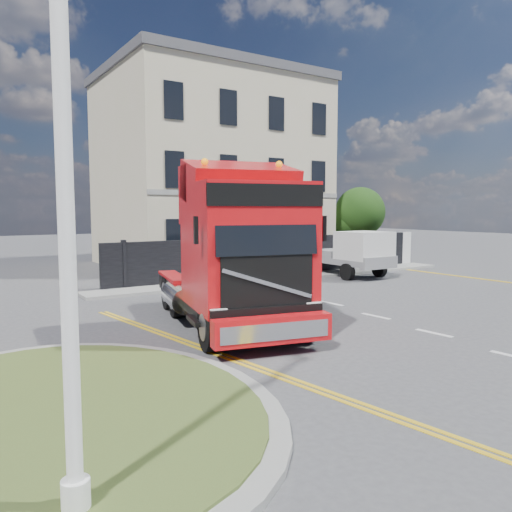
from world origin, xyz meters
TOP-DOWN VIEW (x-y plane):
  - ground at (0.00, 0.00)m, footprint 120.00×120.00m
  - traffic_island at (-7.00, -3.00)m, footprint 6.80×6.80m
  - hoarding_fence at (6.55, 9.00)m, footprint 18.80×0.25m
  - georgian_building at (6.00, 16.50)m, footprint 12.30×10.30m
  - tree at (14.38, 12.10)m, footprint 3.20×3.20m
  - pavement_far at (6.00, 8.10)m, footprint 20.00×1.60m
  - truck at (-1.69, 0.29)m, footprint 4.44×8.00m
  - flatbed_pickup at (8.93, 6.72)m, footprint 2.46×5.51m
  - lamppost_island at (-7.50, -6.00)m, footprint 0.24×0.48m

SIDE VIEW (x-z plane):
  - ground at x=0.00m, z-range 0.00..0.00m
  - pavement_far at x=6.00m, z-range 0.00..0.12m
  - traffic_island at x=-7.00m, z-range 0.00..0.16m
  - hoarding_fence at x=6.55m, z-range 0.00..2.00m
  - flatbed_pickup at x=8.93m, z-range 0.09..2.38m
  - truck at x=-1.69m, z-range -0.24..4.30m
  - tree at x=14.38m, z-range 0.65..5.45m
  - lamppost_island at x=-7.50m, z-range 0.16..7.92m
  - georgian_building at x=6.00m, z-range -0.63..12.17m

